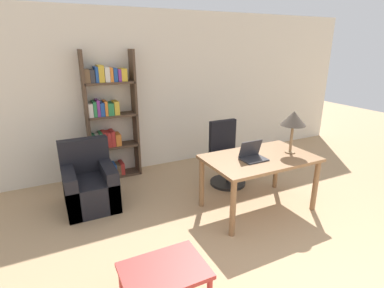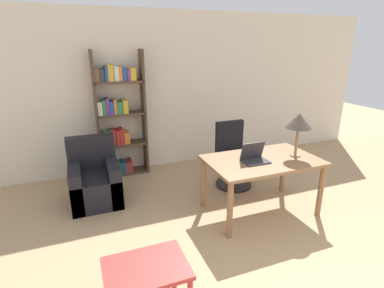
{
  "view_description": "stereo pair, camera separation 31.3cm",
  "coord_description": "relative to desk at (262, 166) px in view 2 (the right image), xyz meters",
  "views": [
    {
      "loc": [
        -2.0,
        -0.46,
        2.15
      ],
      "look_at": [
        -0.47,
        2.62,
        1.0
      ],
      "focal_mm": 28.0,
      "sensor_mm": 36.0,
      "label": 1
    },
    {
      "loc": [
        -1.71,
        -0.58,
        2.15
      ],
      "look_at": [
        -0.47,
        2.62,
        1.0
      ],
      "focal_mm": 28.0,
      "sensor_mm": 36.0,
      "label": 2
    }
  ],
  "objects": [
    {
      "name": "office_chair",
      "position": [
        0.05,
        0.87,
        -0.2
      ],
      "size": [
        0.57,
        0.57,
        1.01
      ],
      "color": "black",
      "rests_on": "ground_plane"
    },
    {
      "name": "bookshelf",
      "position": [
        -1.54,
        1.92,
        0.31
      ],
      "size": [
        0.8,
        0.28,
        2.08
      ],
      "color": "#4C3828",
      "rests_on": "ground_plane"
    },
    {
      "name": "side_table_blue",
      "position": [
        -1.79,
        -1.12,
        -0.21
      ],
      "size": [
        0.65,
        0.47,
        0.52
      ],
      "color": "#B2332D",
      "rests_on": "ground_plane"
    },
    {
      "name": "armchair",
      "position": [
        -2.02,
        1.1,
        -0.35
      ],
      "size": [
        0.67,
        0.76,
        0.9
      ],
      "color": "black",
      "rests_on": "ground_plane"
    },
    {
      "name": "wall_back",
      "position": [
        -0.43,
        2.11,
        0.7
      ],
      "size": [
        8.0,
        0.06,
        2.7
      ],
      "color": "beige",
      "rests_on": "ground_plane"
    },
    {
      "name": "laptop",
      "position": [
        -0.14,
        -0.02,
        0.15
      ],
      "size": [
        0.32,
        0.23,
        0.24
      ],
      "color": "#2D2D33",
      "rests_on": "desk"
    },
    {
      "name": "table_lamp",
      "position": [
        0.47,
        -0.05,
        0.56
      ],
      "size": [
        0.33,
        0.33,
        0.57
      ],
      "color": "olive",
      "rests_on": "desk"
    },
    {
      "name": "desk",
      "position": [
        0.0,
        0.0,
        0.0
      ],
      "size": [
        1.43,
        0.88,
        0.75
      ],
      "color": "olive",
      "rests_on": "ground_plane"
    }
  ]
}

